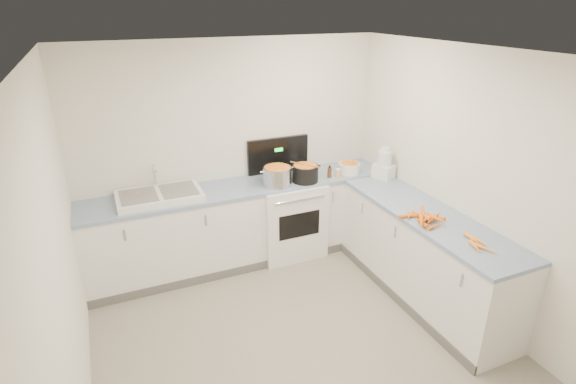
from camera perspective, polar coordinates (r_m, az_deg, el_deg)
name	(u,v)px	position (r m, az deg, el deg)	size (l,w,h in m)	color
floor	(307,352)	(4.19, 2.37, -19.64)	(3.50, 4.00, 0.00)	gray
ceiling	(313,57)	(3.10, 3.16, 16.71)	(3.50, 4.00, 0.00)	silver
wall_back	(233,152)	(5.20, -7.03, 5.09)	(3.50, 2.50, 0.00)	silver
wall_left	(58,277)	(3.20, -27.14, -9.57)	(4.00, 2.50, 0.00)	silver
wall_right	(481,190)	(4.46, 23.35, 0.19)	(4.00, 2.50, 0.00)	silver
counter_back	(244,223)	(5.23, -5.66, -3.99)	(3.50, 0.62, 0.94)	white
counter_right	(423,255)	(4.79, 16.82, -7.69)	(0.62, 2.20, 0.94)	white
stove	(288,215)	(5.39, -0.04, -2.98)	(0.76, 0.65, 1.36)	white
sink	(159,196)	(4.85, -16.03, -0.45)	(0.86, 0.52, 0.31)	white
steel_pot	(277,177)	(5.00, -1.36, 1.90)	(0.32, 0.32, 0.23)	silver
black_pot	(305,174)	(5.12, 2.20, 2.27)	(0.30, 0.30, 0.21)	black
wooden_spoon	(305,165)	(5.08, 2.22, 3.50)	(0.02, 0.02, 0.39)	#AD7A47
mixing_bowl	(349,168)	(5.43, 7.78, 3.05)	(0.26, 0.26, 0.12)	white
extract_bottle	(330,172)	(5.25, 5.30, 2.49)	(0.05, 0.05, 0.12)	#593319
spice_jar	(338,174)	(5.27, 6.33, 2.32)	(0.05, 0.05, 0.09)	#E5B266
food_processor	(384,165)	(5.31, 12.09, 3.37)	(0.25, 0.27, 0.37)	white
carrot_pile	(424,218)	(4.39, 16.90, -3.14)	(0.41, 0.42, 0.09)	orange
peeled_carrots	(478,244)	(4.13, 22.99, -6.07)	(0.17, 0.38, 0.04)	orange
peelings	(136,195)	(4.85, -18.73, -0.31)	(0.25, 0.24, 0.01)	tan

